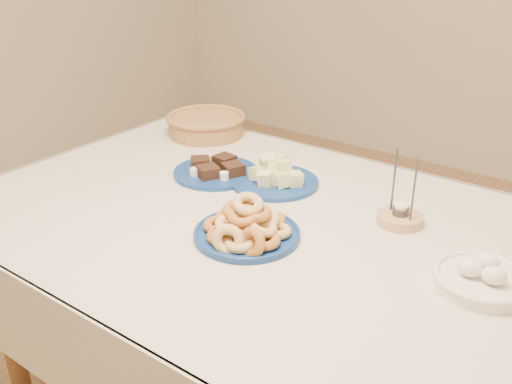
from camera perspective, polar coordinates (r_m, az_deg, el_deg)
dining_table at (r=1.56m, az=1.10°, el=-6.24°), size 1.71×1.11×0.75m
donut_platter at (r=1.41m, az=-0.95°, el=-3.46°), size 0.33×0.33×0.12m
melon_plate at (r=1.71m, az=1.91°, el=1.53°), size 0.27×0.27×0.09m
brownie_plate at (r=1.78m, az=-4.03°, el=2.19°), size 0.35×0.35×0.05m
wicker_basket at (r=2.13m, az=-5.00°, el=6.80°), size 0.38×0.38×0.08m
candle_holder at (r=1.53m, az=14.20°, el=-2.46°), size 0.15×0.15×0.20m
egg_bowl at (r=1.32m, az=21.66°, el=-8.03°), size 0.24×0.24×0.07m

